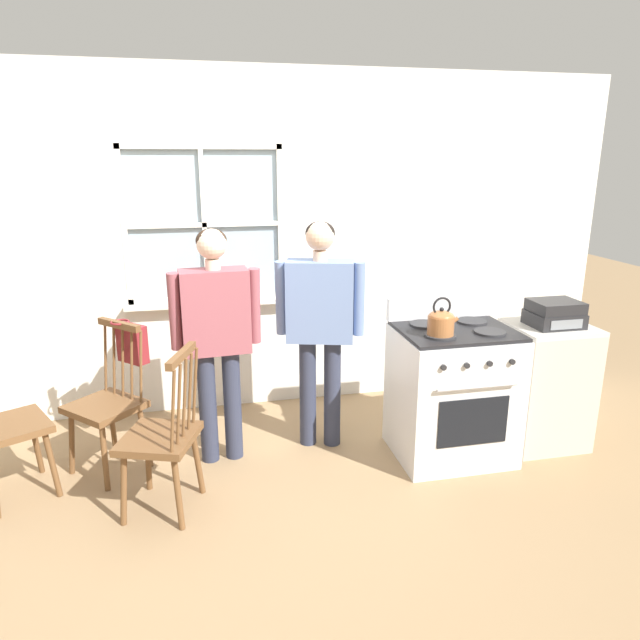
# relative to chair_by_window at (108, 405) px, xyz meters

# --- Properties ---
(ground_plane) EXTENTS (16.00, 16.00, 0.00)m
(ground_plane) POSITION_rel_chair_by_window_xyz_m (0.93, -0.50, -0.46)
(ground_plane) COLOR #937551
(wall_back) EXTENTS (6.40, 0.16, 2.70)m
(wall_back) POSITION_rel_chair_by_window_xyz_m (0.94, 0.90, 0.87)
(wall_back) COLOR silver
(wall_back) RESTS_ON ground_plane
(chair_by_window) EXTENTS (0.58, 0.58, 1.00)m
(chair_by_window) POSITION_rel_chair_by_window_xyz_m (0.00, 0.00, 0.00)
(chair_by_window) COLOR brown
(chair_by_window) RESTS_ON ground_plane
(chair_near_wall) EXTENTS (0.52, 0.53, 1.00)m
(chair_near_wall) POSITION_rel_chair_by_window_xyz_m (0.37, -0.55, 0.00)
(chair_near_wall) COLOR brown
(chair_near_wall) RESTS_ON ground_plane
(chair_center_cluster) EXTENTS (0.55, 0.56, 1.00)m
(chair_center_cluster) POSITION_rel_chair_by_window_xyz_m (-0.55, -0.21, 0.00)
(chair_center_cluster) COLOR brown
(chair_center_cluster) RESTS_ON ground_plane
(person_elderly_left) EXTENTS (0.60, 0.24, 1.60)m
(person_elderly_left) POSITION_rel_chair_by_window_xyz_m (0.73, -0.01, 0.51)
(person_elderly_left) COLOR #2D3347
(person_elderly_left) RESTS_ON ground_plane
(person_teen_center) EXTENTS (0.62, 0.32, 1.62)m
(person_teen_center) POSITION_rel_chair_by_window_xyz_m (1.44, 0.05, 0.52)
(person_teen_center) COLOR #2D3347
(person_teen_center) RESTS_ON ground_plane
(stove) EXTENTS (0.77, 0.68, 1.08)m
(stove) POSITION_rel_chair_by_window_xyz_m (2.30, -0.29, 0.01)
(stove) COLOR silver
(stove) RESTS_ON ground_plane
(kettle) EXTENTS (0.21, 0.17, 0.25)m
(kettle) POSITION_rel_chair_by_window_xyz_m (2.13, -0.42, 0.56)
(kettle) COLOR #A86638
(kettle) RESTS_ON stove
(potted_plant) EXTENTS (0.12, 0.12, 0.25)m
(potted_plant) POSITION_rel_chair_by_window_xyz_m (0.51, 0.81, 0.54)
(potted_plant) COLOR beige
(potted_plant) RESTS_ON wall_back
(handbag) EXTENTS (0.25, 0.25, 0.31)m
(handbag) POSITION_rel_chair_by_window_xyz_m (0.17, 0.16, 0.37)
(handbag) COLOR maroon
(handbag) RESTS_ON chair_by_window
(side_counter) EXTENTS (0.55, 0.50, 0.90)m
(side_counter) POSITION_rel_chair_by_window_xyz_m (3.03, -0.27, -0.01)
(side_counter) COLOR beige
(side_counter) RESTS_ON ground_plane
(stereo) EXTENTS (0.34, 0.29, 0.18)m
(stereo) POSITION_rel_chair_by_window_xyz_m (3.03, -0.29, 0.53)
(stereo) COLOR #232326
(stereo) RESTS_ON side_counter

